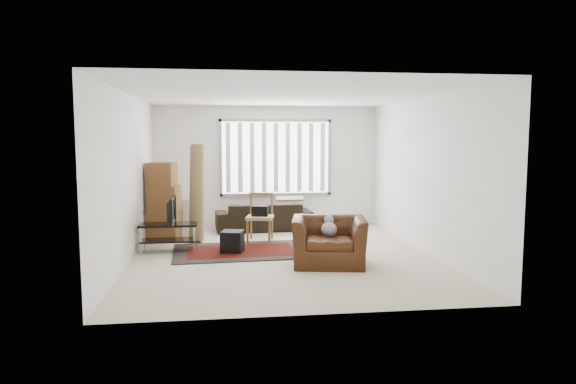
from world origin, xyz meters
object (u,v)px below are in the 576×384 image
at_px(tv_stand, 169,231).
at_px(armchair, 329,238).
at_px(moving_boxes, 163,204).
at_px(sofa, 264,212).
at_px(side_chair, 260,215).

bearing_deg(tv_stand, armchair, -25.86).
relative_size(moving_boxes, armchair, 1.16).
bearing_deg(moving_boxes, sofa, 22.49).
distance_m(moving_boxes, side_chair, 1.90).
xyz_separation_m(tv_stand, side_chair, (1.66, 0.74, 0.15)).
relative_size(tv_stand, moving_boxes, 0.66).
bearing_deg(sofa, moving_boxes, 18.89).
bearing_deg(moving_boxes, side_chair, -10.12).
bearing_deg(moving_boxes, armchair, -39.76).
relative_size(tv_stand, sofa, 0.49).
relative_size(moving_boxes, sofa, 0.74).
relative_size(tv_stand, side_chair, 1.08).
distance_m(tv_stand, armchair, 2.89).
bearing_deg(tv_stand, side_chair, 23.89).
bearing_deg(tv_stand, sofa, 46.22).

